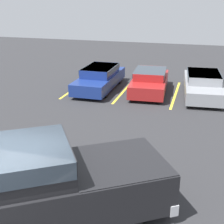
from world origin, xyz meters
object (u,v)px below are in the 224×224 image
pickup_truck (37,185)px  parked_sedan_c (203,83)px  parked_sedan_b (150,81)px  parked_sedan_a (100,77)px

pickup_truck → parked_sedan_c: size_ratio=1.25×
parked_sedan_b → parked_sedan_c: bearing=90.3°
parked_sedan_b → pickup_truck: bearing=-7.4°
pickup_truck → parked_sedan_a: pickup_truck is taller
pickup_truck → parked_sedan_b: bearing=53.1°
parked_sedan_c → parked_sedan_b: bearing=-90.7°
parked_sedan_a → parked_sedan_b: parked_sedan_a is taller
parked_sedan_a → parked_sedan_b: (2.76, 0.14, -0.03)m
parked_sedan_c → pickup_truck: bearing=-21.9°
pickup_truck → parked_sedan_c: bearing=39.6°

